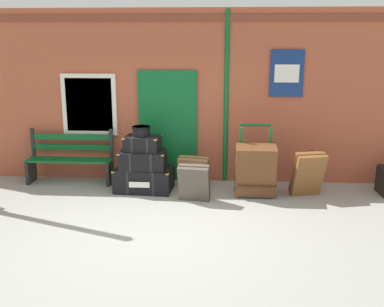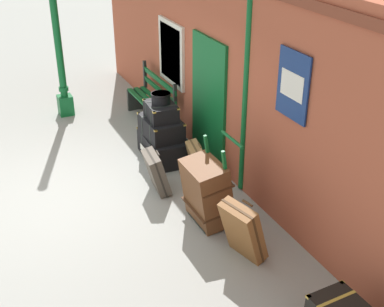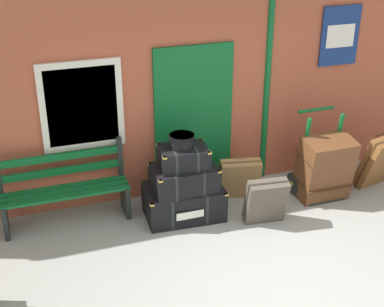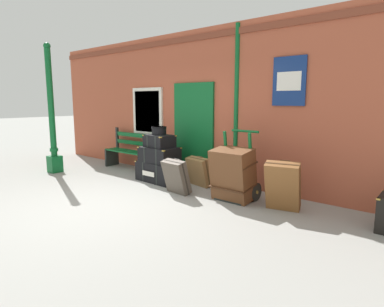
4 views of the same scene
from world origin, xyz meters
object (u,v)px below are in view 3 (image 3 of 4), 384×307
steamer_trunk_middle (184,178)px  suitcase_cream (266,201)px  steamer_trunk_base (184,202)px  suitcase_charcoal (240,178)px  large_brown_trunk (325,168)px  suitcase_oxblood (378,161)px  round_hatbox (182,140)px  steamer_trunk_top (184,157)px  platform_bench (65,190)px  porters_trolley (317,175)px

steamer_trunk_middle → suitcase_cream: 1.08m
steamer_trunk_base → suitcase_charcoal: (0.89, 0.21, 0.09)m
large_brown_trunk → suitcase_oxblood: large_brown_trunk is taller
round_hatbox → suitcase_oxblood: (2.89, -0.12, -0.70)m
round_hatbox → suitcase_cream: 1.32m
steamer_trunk_base → steamer_trunk_top: (-0.01, -0.03, 0.66)m
steamer_trunk_top → round_hatbox: bearing=147.8°
steamer_trunk_top → suitcase_oxblood: bearing=-2.2°
steamer_trunk_top → large_brown_trunk: steamer_trunk_top is taller
platform_bench → round_hatbox: round_hatbox is taller
steamer_trunk_top → suitcase_oxblood: (2.87, -0.11, -0.47)m
steamer_trunk_middle → suitcase_cream: (0.94, -0.47, -0.26)m
steamer_trunk_middle → large_brown_trunk: bearing=-4.3°
suitcase_charcoal → steamer_trunk_top: bearing=-164.8°
round_hatbox → large_brown_trunk: bearing=-4.7°
steamer_trunk_middle → steamer_trunk_base: bearing=80.5°
platform_bench → suitcase_charcoal: 2.36m
large_brown_trunk → suitcase_cream: (-1.04, -0.32, -0.14)m
suitcase_cream → suitcase_charcoal: bearing=93.6°
suitcase_charcoal → steamer_trunk_base: bearing=-166.4°
steamer_trunk_base → large_brown_trunk: size_ratio=1.12×
steamer_trunk_base → suitcase_charcoal: suitcase_charcoal is taller
large_brown_trunk → suitcase_charcoal: (-1.08, 0.40, -0.17)m
platform_bench → porters_trolley: bearing=-6.6°
platform_bench → suitcase_cream: size_ratio=2.44×
steamer_trunk_top → large_brown_trunk: bearing=-4.5°
steamer_trunk_middle → porters_trolley: 2.00m
steamer_trunk_top → round_hatbox: (-0.02, 0.01, 0.23)m
large_brown_trunk → porters_trolley: bearing=90.0°
steamer_trunk_middle → large_brown_trunk: (1.97, -0.15, -0.11)m
platform_bench → round_hatbox: 1.64m
porters_trolley → suitcase_cream: porters_trolley is taller
large_brown_trunk → platform_bench: bearing=170.6°
steamer_trunk_base → porters_trolley: bearing=-0.3°
suitcase_oxblood → round_hatbox: bearing=177.6°
steamer_trunk_base → suitcase_oxblood: bearing=-2.8°
steamer_trunk_top → suitcase_charcoal: steamer_trunk_top is taller
steamer_trunk_middle → steamer_trunk_top: bearing=106.4°
platform_bench → steamer_trunk_top: bearing=-15.9°
platform_bench → suitcase_cream: platform_bench is taller
platform_bench → large_brown_trunk: (3.43, -0.57, 0.02)m
suitcase_charcoal → suitcase_cream: (0.05, -0.72, 0.03)m
steamer_trunk_middle → platform_bench: bearing=163.9°
steamer_trunk_top → round_hatbox: size_ratio=2.00×
porters_trolley → large_brown_trunk: 0.26m
round_hatbox → large_brown_trunk: size_ratio=0.35×
round_hatbox → porters_trolley: size_ratio=0.27×
steamer_trunk_top → suitcase_cream: size_ratio=0.98×
round_hatbox → suitcase_cream: (0.95, -0.49, -0.78)m
steamer_trunk_base → round_hatbox: round_hatbox is taller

